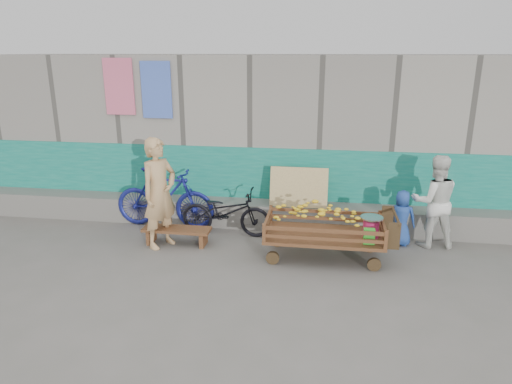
# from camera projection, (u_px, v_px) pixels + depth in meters

# --- Properties ---
(ground) EXTENTS (80.00, 80.00, 0.00)m
(ground) POSITION_uv_depth(u_px,v_px,m) (265.00, 291.00, 6.09)
(ground) COLOR #605E57
(ground) RESTS_ON ground
(building_wall) EXTENTS (12.00, 3.50, 3.00)m
(building_wall) POSITION_uv_depth(u_px,v_px,m) (290.00, 131.00, 9.48)
(building_wall) COLOR gray
(building_wall) RESTS_ON ground
(banana_cart) EXTENTS (1.95, 0.89, 0.83)m
(banana_cart) POSITION_uv_depth(u_px,v_px,m) (322.00, 224.00, 6.89)
(banana_cart) COLOR #55301B
(banana_cart) RESTS_ON ground
(bench) EXTENTS (1.12, 0.34, 0.28)m
(bench) POSITION_uv_depth(u_px,v_px,m) (177.00, 232.00, 7.51)
(bench) COLOR #55301B
(bench) RESTS_ON ground
(vendor_man) EXTENTS (0.70, 0.78, 1.79)m
(vendor_man) POSITION_uv_depth(u_px,v_px,m) (159.00, 193.00, 7.26)
(vendor_man) COLOR tan
(vendor_man) RESTS_ON ground
(woman) EXTENTS (0.78, 0.63, 1.52)m
(woman) POSITION_uv_depth(u_px,v_px,m) (434.00, 201.00, 7.30)
(woman) COLOR white
(woman) RESTS_ON ground
(child) EXTENTS (0.49, 0.36, 0.93)m
(child) POSITION_uv_depth(u_px,v_px,m) (401.00, 218.00, 7.41)
(child) COLOR #224596
(child) RESTS_ON ground
(bicycle_dark) EXTENTS (1.59, 0.62, 0.82)m
(bicycle_dark) POSITION_uv_depth(u_px,v_px,m) (226.00, 212.00, 7.84)
(bicycle_dark) COLOR black
(bicycle_dark) RESTS_ON ground
(bicycle_blue) EXTENTS (1.84, 0.58, 1.10)m
(bicycle_blue) POSITION_uv_depth(u_px,v_px,m) (165.00, 198.00, 8.16)
(bicycle_blue) COLOR navy
(bicycle_blue) RESTS_ON ground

